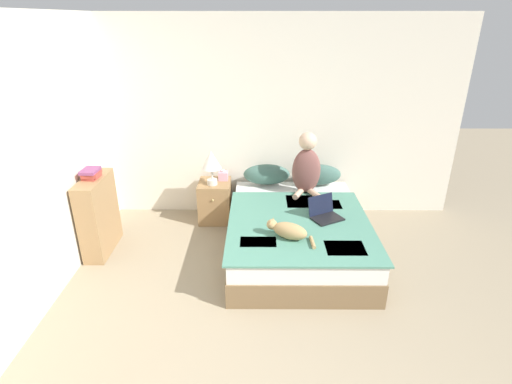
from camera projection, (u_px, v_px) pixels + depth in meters
The scene contains 13 objects.
wall_back at pixel (264, 120), 5.12m from camera, with size 5.03×0.05×2.55m.
wall_side at pixel (35, 167), 3.51m from camera, with size 0.05×4.49×2.55m.
bed at pixel (297, 233), 4.53m from camera, with size 1.52×2.04×0.47m.
pillow_near at pixel (267, 174), 5.19m from camera, with size 0.60×0.23×0.27m.
pillow_far at pixel (318, 175), 5.19m from camera, with size 0.60×0.23×0.27m.
person_sitting at pixel (307, 166), 4.86m from camera, with size 0.36×0.36×0.77m.
cat_tabby at pixel (288, 230), 3.93m from camera, with size 0.46×0.36×0.17m.
laptop_open at pixel (325, 214), 4.35m from camera, with size 0.41×0.39×0.23m.
nightstand at pixel (215, 201), 5.25m from camera, with size 0.41×0.47×0.53m.
table_lamp at pixel (211, 162), 4.96m from camera, with size 0.25×0.25×0.44m.
tissue_box at pixel (223, 176), 5.21m from camera, with size 0.12×0.12×0.14m.
bookshelf at pixel (99, 215), 4.48m from camera, with size 0.23×0.67×0.89m.
book_stack_top at pixel (91, 173), 4.28m from camera, with size 0.18×0.23×0.11m.
Camera 1 is at (-0.08, -1.55, 2.48)m, focal length 28.00 mm.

